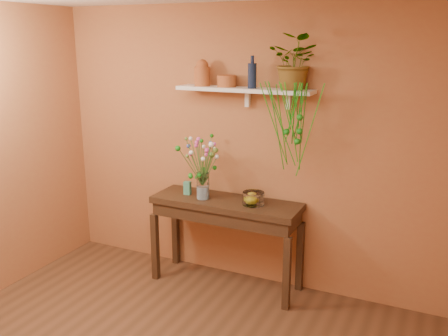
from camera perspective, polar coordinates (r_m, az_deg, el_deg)
The scene contains 13 objects.
room at distance 3.08m, azimuth -12.40°, elevation -4.90°, with size 4.04×4.04×2.70m.
sideboard at distance 4.73m, azimuth 0.23°, elevation -5.21°, with size 1.45×0.46×0.88m.
wall_shelf at distance 4.53m, azimuth 2.47°, elevation 9.05°, with size 1.30×0.24×0.19m.
terracotta_jug at distance 4.69m, azimuth -2.57°, elevation 10.97°, with size 0.16×0.16×0.25m.
terracotta_pot at distance 4.60m, azimuth 0.32°, elevation 10.10°, with size 0.17×0.17×0.11m, color #A1512D.
blue_bottle at distance 4.46m, azimuth 3.30°, elevation 10.75°, with size 0.09×0.09×0.29m.
spider_plant at distance 4.37m, azimuth 8.36°, elevation 12.15°, with size 0.43×0.38×0.48m, color #187216.
plant_fronds at distance 4.24m, azimuth 8.01°, elevation 5.15°, with size 0.52×0.42×0.83m.
glass_vase at distance 4.70m, azimuth -2.47°, elevation -2.31°, with size 0.12×0.12×0.26m.
bouquet at distance 4.61m, azimuth -2.64°, elevation 1.41°, with size 0.38×0.51×0.48m.
glass_bowl at distance 4.55m, azimuth 3.45°, elevation -3.62°, with size 0.20×0.20×0.12m.
lemon at distance 4.57m, azimuth 3.28°, elevation -3.65°, with size 0.08×0.08×0.08m, color yellow.
carton at distance 4.85m, azimuth -4.29°, elevation -2.34°, with size 0.07×0.05×0.13m, color teal.
Camera 1 is at (1.80, -2.28, 2.37)m, focal length 39.27 mm.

